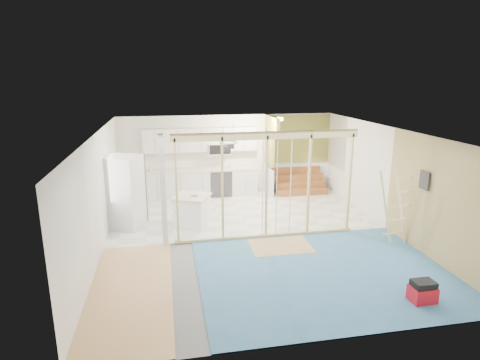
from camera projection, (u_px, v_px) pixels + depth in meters
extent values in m
cube|color=slate|center=(254.00, 238.00, 9.72)|extent=(7.00, 8.00, 0.01)
cube|color=white|center=(255.00, 131.00, 9.06)|extent=(7.00, 8.00, 0.01)
cube|color=white|center=(228.00, 155.00, 13.20)|extent=(7.00, 0.01, 2.60)
cube|color=white|center=(317.00, 262.00, 5.59)|extent=(7.00, 0.01, 2.60)
cube|color=white|center=(98.00, 195.00, 8.77)|extent=(0.01, 8.00, 2.60)
cube|color=white|center=(391.00, 180.00, 10.02)|extent=(0.01, 8.00, 2.60)
cube|color=silver|center=(239.00, 211.00, 11.62)|extent=(7.00, 4.00, 0.02)
cube|color=teal|center=(324.00, 273.00, 8.00)|extent=(5.00, 4.00, 0.02)
cube|color=tan|center=(131.00, 291.00, 7.33)|extent=(1.50, 4.00, 0.02)
cube|color=tan|center=(280.00, 246.00, 9.24)|extent=(1.40, 1.00, 0.01)
cube|color=tan|center=(267.00, 135.00, 9.14)|extent=(4.40, 0.09, 0.18)
cube|color=tan|center=(266.00, 235.00, 9.76)|extent=(4.40, 0.09, 0.06)
cube|color=silver|center=(163.00, 191.00, 9.02)|extent=(0.12, 0.14, 2.60)
cube|color=tan|center=(177.00, 191.00, 9.07)|extent=(0.04, 0.09, 2.40)
cube|color=tan|center=(222.00, 188.00, 9.26)|extent=(0.04, 0.09, 2.40)
cube|color=tan|center=(266.00, 186.00, 9.45)|extent=(0.05, 0.09, 2.40)
cube|color=tan|center=(309.00, 184.00, 9.63)|extent=(0.04, 0.09, 2.40)
cube|color=tan|center=(350.00, 182.00, 9.82)|extent=(0.04, 0.09, 2.40)
cylinder|color=silver|center=(263.00, 190.00, 9.42)|extent=(0.02, 0.02, 2.35)
cylinder|color=silver|center=(291.00, 188.00, 9.59)|extent=(0.02, 0.02, 2.35)
cylinder|color=silver|center=(277.00, 189.00, 9.51)|extent=(0.02, 0.02, 2.35)
cube|color=silver|center=(202.00, 183.00, 12.97)|extent=(3.60, 0.60, 0.88)
cube|color=beige|center=(201.00, 169.00, 12.85)|extent=(3.66, 0.64, 0.05)
cube|color=silver|center=(126.00, 197.00, 11.51)|extent=(0.60, 1.60, 0.88)
cube|color=beige|center=(124.00, 181.00, 11.39)|extent=(0.64, 1.64, 0.05)
cube|color=silver|center=(200.00, 140.00, 12.72)|extent=(3.60, 0.34, 0.75)
cube|color=white|center=(219.00, 149.00, 12.87)|extent=(0.72, 0.38, 0.36)
cube|color=black|center=(220.00, 150.00, 12.69)|extent=(0.68, 0.02, 0.30)
cube|color=olive|center=(270.00, 140.00, 12.87)|extent=(0.10, 0.90, 1.60)
cube|color=white|center=(269.00, 181.00, 13.22)|extent=(0.10, 0.90, 0.90)
cube|color=olive|center=(276.00, 126.00, 12.07)|extent=(0.10, 0.50, 0.50)
cube|color=olive|center=(298.00, 139.00, 13.48)|extent=(2.20, 0.04, 1.60)
cube|color=white|center=(297.00, 176.00, 13.81)|extent=(2.20, 0.04, 0.90)
cube|color=brown|center=(302.00, 192.00, 13.16)|extent=(1.70, 0.26, 0.20)
cube|color=brown|center=(300.00, 185.00, 13.36)|extent=(1.70, 0.26, 0.20)
cube|color=brown|center=(298.00, 177.00, 13.55)|extent=(1.70, 0.26, 0.20)
cube|color=brown|center=(295.00, 169.00, 13.75)|extent=(1.70, 0.26, 0.20)
torus|color=black|center=(228.00, 142.00, 10.96)|extent=(0.52, 0.52, 0.02)
cylinder|color=black|center=(223.00, 134.00, 10.87)|extent=(0.01, 0.01, 0.50)
cylinder|color=black|center=(234.00, 133.00, 10.92)|extent=(0.01, 0.01, 0.50)
cylinder|color=#39393E|center=(225.00, 149.00, 10.88)|extent=(0.14, 0.14, 0.14)
cylinder|color=#39393E|center=(232.00, 146.00, 11.11)|extent=(0.12, 0.12, 0.12)
cube|color=tan|center=(443.00, 204.00, 8.11)|extent=(0.02, 4.00, 2.60)
cube|color=#39393E|center=(424.00, 180.00, 8.59)|extent=(0.04, 0.30, 0.40)
cylinder|color=#FFEABF|center=(278.00, 119.00, 12.18)|extent=(0.32, 0.32, 0.08)
cube|color=silver|center=(124.00, 192.00, 10.19)|extent=(1.06, 1.04, 1.89)
cube|color=#39393E|center=(140.00, 192.00, 10.26)|extent=(0.31, 0.70, 1.85)
cube|color=white|center=(192.00, 212.00, 10.42)|extent=(1.00, 1.00, 0.76)
cube|color=beige|center=(192.00, 197.00, 10.31)|extent=(1.12, 1.12, 0.04)
imported|color=silver|center=(195.00, 195.00, 10.32)|extent=(0.27, 0.27, 0.06)
imported|color=silver|center=(150.00, 167.00, 12.49)|extent=(0.13, 0.13, 0.28)
imported|color=silver|center=(231.00, 165.00, 12.97)|extent=(0.10, 0.10, 0.17)
cube|color=#B2101B|center=(422.00, 294.00, 6.95)|extent=(0.43, 0.32, 0.30)
cube|color=black|center=(424.00, 284.00, 6.90)|extent=(0.38, 0.28, 0.11)
cube|color=beige|center=(386.00, 208.00, 9.19)|extent=(0.40, 0.18, 1.74)
cube|color=beige|center=(401.00, 207.00, 9.26)|extent=(0.40, 0.18, 1.74)
cube|color=beige|center=(392.00, 233.00, 9.40)|extent=(0.41, 0.18, 0.12)
cube|color=beige|center=(397.00, 220.00, 9.33)|extent=(0.41, 0.18, 0.12)
cube|color=beige|center=(401.00, 206.00, 9.25)|extent=(0.41, 0.18, 0.12)
cube|color=beige|center=(405.00, 192.00, 9.18)|extent=(0.41, 0.18, 0.12)
cube|color=beige|center=(409.00, 177.00, 9.11)|extent=(0.41, 0.18, 0.12)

